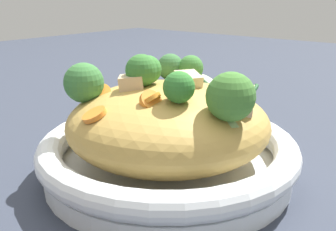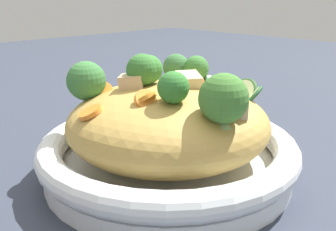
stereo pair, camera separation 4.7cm
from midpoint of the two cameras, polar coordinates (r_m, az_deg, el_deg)
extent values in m
plane|color=#303644|center=(0.50, 2.72, -8.64)|extent=(3.00, 3.00, 0.00)
cylinder|color=white|center=(0.50, 2.74, -7.53)|extent=(0.31, 0.31, 0.02)
torus|color=white|center=(0.48, 2.79, -4.66)|extent=(0.32, 0.32, 0.03)
ellipsoid|color=tan|center=(0.47, 2.84, -1.14)|extent=(0.25, 0.25, 0.10)
torus|color=tan|center=(0.49, 4.33, 1.88)|extent=(0.06, 0.06, 0.02)
torus|color=tan|center=(0.44, 7.72, 1.93)|extent=(0.05, 0.05, 0.01)
torus|color=tan|center=(0.44, 0.49, 1.73)|extent=(0.07, 0.07, 0.02)
cone|color=#9DB972|center=(0.48, -9.16, 2.26)|extent=(0.03, 0.03, 0.01)
sphere|color=#3C783A|center=(0.48, -9.30, 5.07)|extent=(0.07, 0.07, 0.05)
cone|color=#9EB97A|center=(0.53, 6.72, 4.81)|extent=(0.01, 0.02, 0.02)
sphere|color=#3D7A35|center=(0.53, 6.80, 6.96)|extent=(0.03, 0.03, 0.03)
cone|color=#9BBA6E|center=(0.41, 4.09, 1.66)|extent=(0.02, 0.01, 0.01)
sphere|color=#347B31|center=(0.40, 4.15, 4.14)|extent=(0.04, 0.04, 0.03)
cone|color=#98BB79|center=(0.54, 3.72, 5.10)|extent=(0.02, 0.02, 0.01)
sphere|color=#3B6F3B|center=(0.53, 3.76, 7.17)|extent=(0.04, 0.04, 0.04)
cone|color=#9FBB76|center=(0.47, -0.91, 4.33)|extent=(0.02, 0.02, 0.01)
sphere|color=#377431|center=(0.46, -0.92, 6.74)|extent=(0.04, 0.04, 0.04)
cone|color=#9EB676|center=(0.40, 11.47, -1.11)|extent=(0.03, 0.03, 0.02)
sphere|color=#427A32|center=(0.39, 11.70, 2.45)|extent=(0.07, 0.07, 0.05)
cone|color=#A1C277|center=(0.47, -0.02, 4.49)|extent=(0.02, 0.02, 0.02)
sphere|color=#3A7F35|center=(0.47, -0.02, 6.87)|extent=(0.05, 0.05, 0.03)
cylinder|color=orange|center=(0.48, -6.97, 3.58)|extent=(0.04, 0.04, 0.02)
cylinder|color=orange|center=(0.42, -8.35, 0.44)|extent=(0.04, 0.04, 0.02)
cylinder|color=orange|center=(0.41, -0.10, 2.25)|extent=(0.03, 0.03, 0.02)
cylinder|color=orange|center=(0.43, 4.27, 3.58)|extent=(0.03, 0.03, 0.02)
cylinder|color=orange|center=(0.41, -0.10, 2.44)|extent=(0.03, 0.03, 0.02)
cylinder|color=orange|center=(0.54, 7.45, 5.01)|extent=(0.02, 0.03, 0.02)
cylinder|color=beige|center=(0.50, 14.87, 2.45)|extent=(0.04, 0.04, 0.03)
torus|color=#24552D|center=(0.50, 14.87, 2.45)|extent=(0.04, 0.05, 0.04)
cylinder|color=beige|center=(0.53, 10.06, 4.49)|extent=(0.04, 0.04, 0.02)
torus|color=#274F2E|center=(0.53, 10.06, 4.49)|extent=(0.05, 0.05, 0.03)
cylinder|color=beige|center=(0.51, 13.56, 3.22)|extent=(0.04, 0.03, 0.03)
torus|color=#2E5826|center=(0.51, 13.56, 3.22)|extent=(0.05, 0.04, 0.04)
cube|color=#C7B48C|center=(0.46, 5.95, 4.89)|extent=(0.04, 0.04, 0.03)
cube|color=#D2B68F|center=(0.42, 13.14, 1.09)|extent=(0.04, 0.04, 0.02)
cube|color=#CDB087|center=(0.46, -2.44, 4.74)|extent=(0.04, 0.04, 0.02)
camera|label=1|loc=(0.02, -87.14, 0.92)|focal=41.04mm
camera|label=2|loc=(0.02, 92.86, -0.92)|focal=41.04mm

